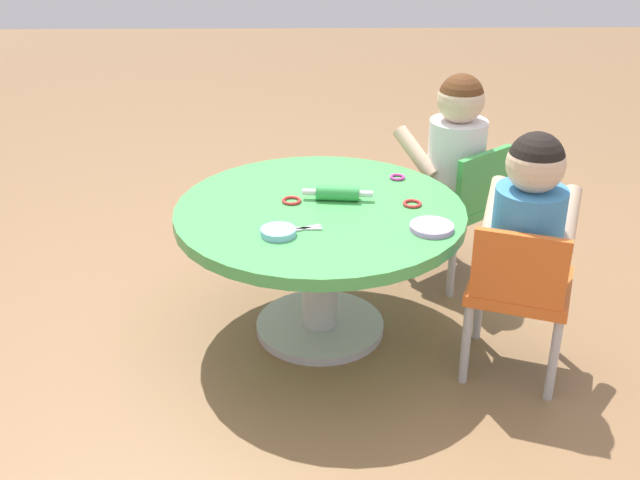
{
  "coord_description": "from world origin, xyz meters",
  "views": [
    {
      "loc": [
        -2.32,
        0.04,
        1.51
      ],
      "look_at": [
        0.0,
        0.0,
        0.35
      ],
      "focal_mm": 44.47,
      "sensor_mm": 36.0,
      "label": 1
    }
  ],
  "objects_px": {
    "seated_child_right": "(456,143)",
    "child_chair_left": "(519,289)",
    "seated_child_left": "(529,216)",
    "craft_table": "(320,236)",
    "child_chair_right": "(460,204)",
    "craft_scissors": "(293,230)",
    "rolling_pin": "(338,193)"
  },
  "relations": [
    {
      "from": "seated_child_left",
      "to": "rolling_pin",
      "type": "height_order",
      "value": "seated_child_left"
    },
    {
      "from": "child_chair_left",
      "to": "seated_child_right",
      "type": "xyz_separation_m",
      "value": [
        0.67,
        0.09,
        0.23
      ]
    },
    {
      "from": "child_chair_left",
      "to": "seated_child_left",
      "type": "xyz_separation_m",
      "value": [
        0.04,
        -0.01,
        0.23
      ]
    },
    {
      "from": "craft_table",
      "to": "seated_child_left",
      "type": "height_order",
      "value": "seated_child_left"
    },
    {
      "from": "child_chair_right",
      "to": "child_chair_left",
      "type": "bearing_deg",
      "value": -173.76
    },
    {
      "from": "craft_table",
      "to": "child_chair_left",
      "type": "height_order",
      "value": "child_chair_left"
    },
    {
      "from": "seated_child_left",
      "to": "rolling_pin",
      "type": "bearing_deg",
      "value": 63.2
    },
    {
      "from": "child_chair_right",
      "to": "craft_table",
      "type": "bearing_deg",
      "value": 125.67
    },
    {
      "from": "craft_table",
      "to": "child_chair_left",
      "type": "distance_m",
      "value": 0.65
    },
    {
      "from": "craft_table",
      "to": "child_chair_left",
      "type": "relative_size",
      "value": 1.75
    },
    {
      "from": "craft_table",
      "to": "child_chair_right",
      "type": "relative_size",
      "value": 1.75
    },
    {
      "from": "child_chair_left",
      "to": "child_chair_right",
      "type": "relative_size",
      "value": 1.0
    },
    {
      "from": "child_chair_right",
      "to": "seated_child_right",
      "type": "relative_size",
      "value": 1.05
    },
    {
      "from": "craft_table",
      "to": "craft_scissors",
      "type": "distance_m",
      "value": 0.21
    },
    {
      "from": "rolling_pin",
      "to": "craft_scissors",
      "type": "distance_m",
      "value": 0.27
    },
    {
      "from": "craft_table",
      "to": "rolling_pin",
      "type": "xyz_separation_m",
      "value": [
        0.06,
        -0.06,
        0.13
      ]
    },
    {
      "from": "craft_scissors",
      "to": "child_chair_left",
      "type": "bearing_deg",
      "value": -97.49
    },
    {
      "from": "craft_table",
      "to": "seated_child_left",
      "type": "xyz_separation_m",
      "value": [
        -0.22,
        -0.61,
        0.17
      ]
    },
    {
      "from": "craft_scissors",
      "to": "seated_child_left",
      "type": "bearing_deg",
      "value": -94.29
    },
    {
      "from": "craft_table",
      "to": "craft_scissors",
      "type": "bearing_deg",
      "value": 153.14
    },
    {
      "from": "rolling_pin",
      "to": "craft_scissors",
      "type": "bearing_deg",
      "value": 147.89
    },
    {
      "from": "seated_child_left",
      "to": "rolling_pin",
      "type": "relative_size",
      "value": 2.21
    },
    {
      "from": "craft_table",
      "to": "seated_child_right",
      "type": "relative_size",
      "value": 1.84
    },
    {
      "from": "craft_table",
      "to": "rolling_pin",
      "type": "relative_size",
      "value": 4.06
    },
    {
      "from": "seated_child_right",
      "to": "child_chair_left",
      "type": "bearing_deg",
      "value": -171.94
    },
    {
      "from": "child_chair_right",
      "to": "rolling_pin",
      "type": "distance_m",
      "value": 0.6
    },
    {
      "from": "child_chair_right",
      "to": "rolling_pin",
      "type": "relative_size",
      "value": 2.32
    },
    {
      "from": "craft_table",
      "to": "seated_child_right",
      "type": "height_order",
      "value": "seated_child_right"
    },
    {
      "from": "rolling_pin",
      "to": "child_chair_left",
      "type": "bearing_deg",
      "value": -120.43
    },
    {
      "from": "child_chair_right",
      "to": "craft_scissors",
      "type": "bearing_deg",
      "value": 131.69
    },
    {
      "from": "seated_child_right",
      "to": "craft_scissors",
      "type": "bearing_deg",
      "value": 134.46
    },
    {
      "from": "child_chair_left",
      "to": "seated_child_left",
      "type": "relative_size",
      "value": 1.05
    }
  ]
}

